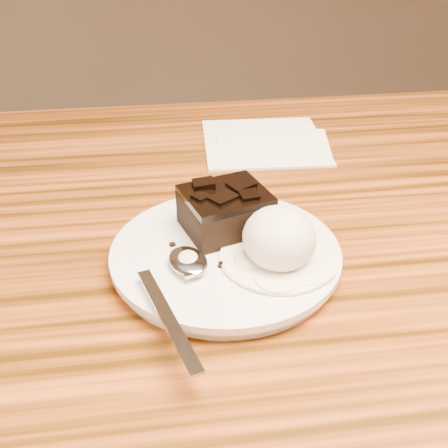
{
  "coord_description": "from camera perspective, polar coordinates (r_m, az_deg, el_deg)",
  "views": [
    {
      "loc": [
        -0.17,
        -0.48,
        1.07
      ],
      "look_at": [
        -0.11,
        -0.04,
        0.79
      ],
      "focal_mm": 44.11,
      "sensor_mm": 36.0,
      "label": 1
    }
  ],
  "objects": [
    {
      "name": "ice_cream_scoop",
      "position": [
        0.5,
        5.74,
        -1.47
      ],
      "size": [
        0.07,
        0.07,
        0.06
      ],
      "primitive_type": "ellipsoid",
      "color": "silver",
      "rests_on": "plate"
    },
    {
      "name": "spoon",
      "position": [
        0.5,
        -3.74,
        -4.01
      ],
      "size": [
        0.09,
        0.19,
        0.01
      ],
      "primitive_type": null,
      "rotation": [
        0.0,
        0.0,
        0.29
      ],
      "color": "silver",
      "rests_on": "plate"
    },
    {
      "name": "brownie",
      "position": [
        0.54,
        0.14,
        1.09
      ],
      "size": [
        0.1,
        0.09,
        0.04
      ],
      "primitive_type": "cube",
      "rotation": [
        0.0,
        0.0,
        0.29
      ],
      "color": "black",
      "rests_on": "plate"
    },
    {
      "name": "crumb_b",
      "position": [
        0.53,
        -5.37,
        -2.13
      ],
      "size": [
        0.01,
        0.01,
        0.0
      ],
      "primitive_type": "cube",
      "rotation": [
        0.0,
        0.0,
        0.37
      ],
      "color": "black",
      "rests_on": "plate"
    },
    {
      "name": "dining_table",
      "position": [
        0.86,
        7.22,
        -21.96
      ],
      "size": [
        1.2,
        0.8,
        0.75
      ],
      "primitive_type": null,
      "color": "#341B04",
      "rests_on": "floor"
    },
    {
      "name": "melt_puddle",
      "position": [
        0.51,
        5.61,
        -3.57
      ],
      "size": [
        0.11,
        0.11,
        0.0
      ],
      "primitive_type": "cylinder",
      "color": "white",
      "rests_on": "plate"
    },
    {
      "name": "crumb_c",
      "position": [
        0.5,
        -0.37,
        -4.26
      ],
      "size": [
        0.01,
        0.01,
        0.0
      ],
      "primitive_type": "cube",
      "rotation": [
        0.0,
        0.0,
        1.34
      ],
      "color": "black",
      "rests_on": "plate"
    },
    {
      "name": "plate",
      "position": [
        0.53,
        0.15,
        -3.4
      ],
      "size": [
        0.22,
        0.22,
        0.02
      ],
      "primitive_type": "cylinder",
      "color": "silver",
      "rests_on": "dining_table"
    },
    {
      "name": "napkin",
      "position": [
        0.78,
        4.16,
        8.58
      ],
      "size": [
        0.17,
        0.17,
        0.01
      ],
      "primitive_type": "cube",
      "rotation": [
        0.0,
        0.0,
        -0.05
      ],
      "color": "white",
      "rests_on": "dining_table"
    },
    {
      "name": "crumb_a",
      "position": [
        0.5,
        6.37,
        -4.85
      ],
      "size": [
        0.01,
        0.01,
        0.0
      ],
      "primitive_type": "cube",
      "rotation": [
        0.0,
        0.0,
        0.4
      ],
      "color": "black",
      "rests_on": "plate"
    }
  ]
}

